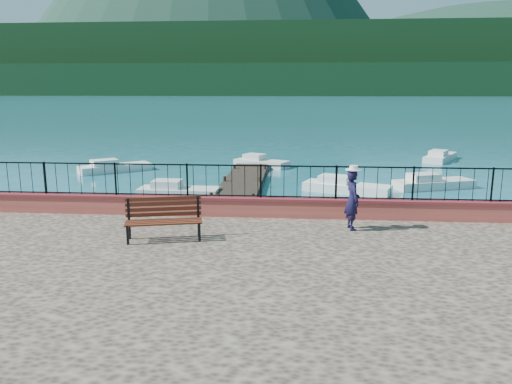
% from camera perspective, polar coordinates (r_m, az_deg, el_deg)
% --- Properties ---
extents(ground, '(2000.00, 2000.00, 0.00)m').
position_cam_1_polar(ground, '(11.83, 0.66, -13.03)').
color(ground, '#19596B').
rests_on(ground, ground).
extents(parapet, '(28.00, 0.46, 0.58)m').
position_cam_1_polar(parapet, '(14.83, 1.69, -1.73)').
color(parapet, '#BC4F44').
rests_on(parapet, promenade).
extents(railing, '(27.00, 0.05, 0.95)m').
position_cam_1_polar(railing, '(14.67, 1.71, 1.17)').
color(railing, black).
rests_on(railing, parapet).
extents(dock, '(2.00, 16.00, 0.30)m').
position_cam_1_polar(dock, '(23.37, -2.14, -0.04)').
color(dock, '#2D231C').
rests_on(dock, ground).
extents(far_forest, '(900.00, 60.00, 18.00)m').
position_cam_1_polar(far_forest, '(310.72, 4.70, 12.62)').
color(far_forest, black).
rests_on(far_forest, ground).
extents(foothills, '(900.00, 120.00, 44.00)m').
position_cam_1_polar(foothills, '(371.09, 4.76, 14.51)').
color(foothills, black).
rests_on(foothills, ground).
extents(companion_hill, '(448.00, 384.00, 180.00)m').
position_cam_1_polar(companion_hill, '(611.38, 26.19, 10.26)').
color(companion_hill, '#142D23').
rests_on(companion_hill, ground).
extents(park_bench, '(2.00, 1.05, 1.06)m').
position_cam_1_polar(park_bench, '(12.81, -10.46, -4.03)').
color(park_bench, black).
rests_on(park_bench, promenade).
extents(person, '(0.51, 0.67, 1.63)m').
position_cam_1_polar(person, '(13.64, 10.96, -0.89)').
color(person, black).
rests_on(person, promenade).
extents(hat, '(0.44, 0.44, 0.12)m').
position_cam_1_polar(hat, '(13.48, 11.10, 2.74)').
color(hat, white).
rests_on(hat, person).
extents(boat_0, '(3.71, 1.40, 0.80)m').
position_cam_1_polar(boat_0, '(23.28, -8.83, 0.41)').
color(boat_0, silver).
rests_on(boat_0, ground).
extents(boat_1, '(4.33, 2.72, 0.80)m').
position_cam_1_polar(boat_1, '(24.41, 10.35, 0.89)').
color(boat_1, white).
rests_on(boat_1, ground).
extents(boat_2, '(4.25, 2.56, 0.80)m').
position_cam_1_polar(boat_2, '(26.51, 19.65, 1.25)').
color(boat_2, silver).
rests_on(boat_2, ground).
extents(boat_3, '(4.13, 3.56, 0.80)m').
position_cam_1_polar(boat_3, '(31.12, -15.81, 2.99)').
color(boat_3, silver).
rests_on(boat_3, ground).
extents(boat_4, '(3.71, 2.75, 0.80)m').
position_cam_1_polar(boat_4, '(31.86, 0.64, 3.64)').
color(boat_4, silver).
rests_on(boat_4, ground).
extents(boat_5, '(3.14, 4.23, 0.80)m').
position_cam_1_polar(boat_5, '(36.79, 20.33, 4.01)').
color(boat_5, silver).
rests_on(boat_5, ground).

